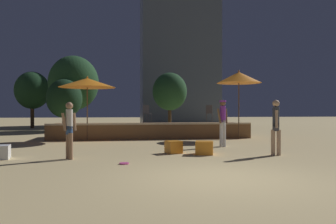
# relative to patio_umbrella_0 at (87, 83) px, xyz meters

# --- Properties ---
(ground_plane) EXTENTS (120.00, 120.00, 0.00)m
(ground_plane) POSITION_rel_patio_umbrella_0_xyz_m (3.52, -9.11, -2.70)
(ground_plane) COLOR tan
(wooden_deck) EXTENTS (9.96, 2.84, 0.80)m
(wooden_deck) POSITION_rel_patio_umbrella_0_xyz_m (3.07, 1.39, -2.34)
(wooden_deck) COLOR brown
(wooden_deck) RESTS_ON ground
(patio_umbrella_0) EXTENTS (2.61, 2.61, 3.00)m
(patio_umbrella_0) POSITION_rel_patio_umbrella_0_xyz_m (0.00, 0.00, 0.00)
(patio_umbrella_0) COLOR brown
(patio_umbrella_0) RESTS_ON ground
(patio_umbrella_1) EXTENTS (2.16, 2.16, 3.39)m
(patio_umbrella_1) POSITION_rel_patio_umbrella_0_xyz_m (7.31, -0.26, 0.33)
(patio_umbrella_1) COLOR brown
(patio_umbrella_1) RESTS_ON ground
(cube_seat_0) EXTENTS (0.69, 0.69, 0.42)m
(cube_seat_0) POSITION_rel_patio_umbrella_0_xyz_m (4.14, -5.48, -2.49)
(cube_seat_0) COLOR orange
(cube_seat_0) RESTS_ON ground
(cube_seat_1) EXTENTS (0.59, 0.59, 0.40)m
(cube_seat_1) POSITION_rel_patio_umbrella_0_xyz_m (-1.99, -5.57, -2.50)
(cube_seat_1) COLOR white
(cube_seat_1) RESTS_ON ground
(cube_seat_2) EXTENTS (0.57, 0.57, 0.41)m
(cube_seat_2) POSITION_rel_patio_umbrella_0_xyz_m (3.21, -5.07, -2.49)
(cube_seat_2) COLOR orange
(cube_seat_2) RESTS_ON ground
(person_0) EXTENTS (0.51, 0.29, 1.81)m
(person_0) POSITION_rel_patio_umbrella_0_xyz_m (5.44, -3.41, -1.66)
(person_0) COLOR white
(person_0) RESTS_ON ground
(person_1) EXTENTS (0.42, 0.32, 1.65)m
(person_1) POSITION_rel_patio_umbrella_0_xyz_m (0.01, -5.90, -1.82)
(person_1) COLOR #997051
(person_1) RESTS_ON ground
(person_2) EXTENTS (0.29, 0.47, 1.74)m
(person_2) POSITION_rel_patio_umbrella_0_xyz_m (6.30, -6.05, -1.75)
(person_2) COLOR tan
(person_2) RESTS_ON ground
(bistro_chair_0) EXTENTS (0.44, 0.44, 0.90)m
(bistro_chair_0) POSITION_rel_patio_umbrella_0_xyz_m (6.34, 1.57, -1.36)
(bistro_chair_0) COLOR #47474C
(bistro_chair_0) RESTS_ON wooden_deck
(bistro_chair_1) EXTENTS (0.45, 0.45, 0.90)m
(bistro_chair_1) POSITION_rel_patio_umbrella_0_xyz_m (2.92, 1.52, -1.36)
(bistro_chair_1) COLOR #47474C
(bistro_chair_1) RESTS_ON wooden_deck
(frisbee_disc) EXTENTS (0.26, 0.26, 0.03)m
(frisbee_disc) POSITION_rel_patio_umbrella_0_xyz_m (1.55, -7.01, -2.68)
(frisbee_disc) COLOR #E54C99
(frisbee_disc) RESTS_ON ground
(background_tree_0) EXTENTS (3.51, 3.51, 5.29)m
(background_tree_0) POSITION_rel_patio_umbrella_0_xyz_m (-1.67, 8.37, 0.66)
(background_tree_0) COLOR #3D2B1C
(background_tree_0) RESTS_ON ground
(background_tree_1) EXTENTS (2.68, 2.68, 4.48)m
(background_tree_1) POSITION_rel_patio_umbrella_0_xyz_m (-5.26, 11.60, 0.29)
(background_tree_1) COLOR #3D2B1C
(background_tree_1) RESTS_ON ground
(background_tree_2) EXTENTS (2.29, 2.29, 3.44)m
(background_tree_2) POSITION_rel_patio_umbrella_0_xyz_m (-2.01, 6.39, -0.52)
(background_tree_2) COLOR #3D2B1C
(background_tree_2) RESTS_ON ground
(background_tree_3) EXTENTS (2.79, 2.79, 4.48)m
(background_tree_3) POSITION_rel_patio_umbrella_0_xyz_m (5.61, 10.55, 0.24)
(background_tree_3) COLOR #3D2B1C
(background_tree_3) RESTS_ON ground
(distant_building) EXTENTS (8.29, 4.14, 14.40)m
(distant_building) POSITION_rel_patio_umbrella_0_xyz_m (8.11, 19.33, 4.50)
(distant_building) COLOR #4C5666
(distant_building) RESTS_ON ground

